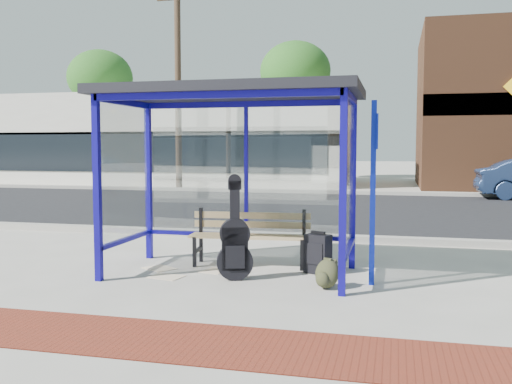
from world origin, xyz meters
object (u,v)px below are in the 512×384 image
(guitar_bag, at_px, (235,244))
(suitcase, at_px, (318,254))
(backpack, at_px, (326,274))
(bench, at_px, (250,234))

(guitar_bag, distance_m, suitcase, 1.15)
(suitcase, xyz_separation_m, backpack, (0.21, -0.78, -0.09))
(bench, bearing_deg, backpack, -46.58)
(bench, relative_size, suitcase, 3.02)
(guitar_bag, distance_m, backpack, 1.21)
(suitcase, relative_size, backpack, 1.57)
(guitar_bag, bearing_deg, backpack, -27.04)
(suitcase, distance_m, backpack, 0.81)
(guitar_bag, height_order, suitcase, guitar_bag)
(guitar_bag, xyz_separation_m, backpack, (1.16, -0.16, -0.29))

